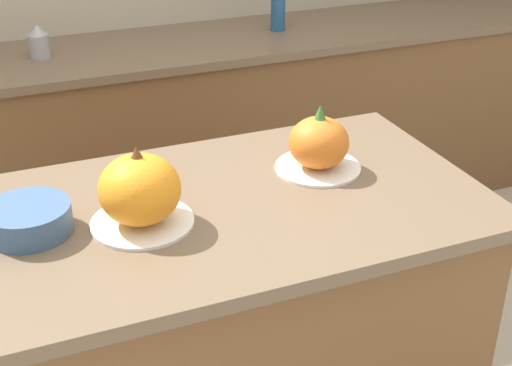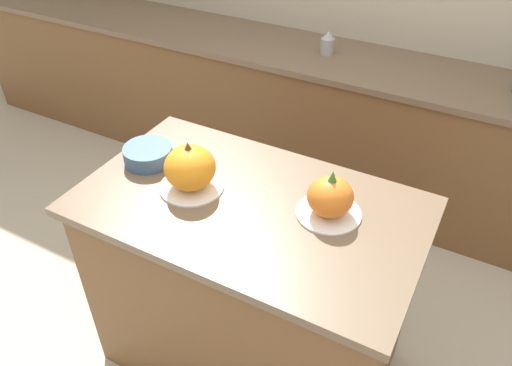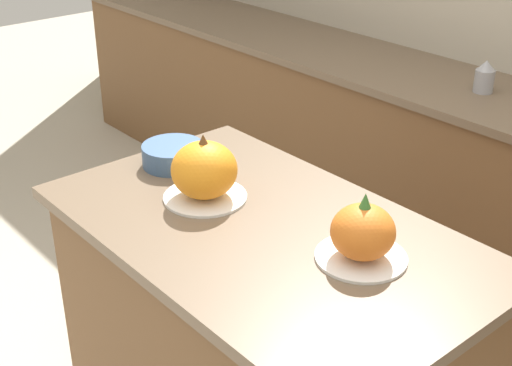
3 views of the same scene
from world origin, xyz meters
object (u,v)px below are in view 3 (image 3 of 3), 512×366
(pumpkin_cake_right, at_px, (363,234))
(mixing_bowl, at_px, (173,155))
(pumpkin_cake_left, at_px, (204,172))
(bottle_short, at_px, (485,77))

(pumpkin_cake_right, relative_size, mixing_bowl, 1.18)
(pumpkin_cake_left, relative_size, pumpkin_cake_right, 1.05)
(mixing_bowl, bearing_deg, pumpkin_cake_right, 3.21)
(pumpkin_cake_right, bearing_deg, bottle_short, 112.12)
(bottle_short, bearing_deg, mixing_bowl, -97.95)
(pumpkin_cake_left, distance_m, bottle_short, 1.45)
(pumpkin_cake_right, distance_m, bottle_short, 1.46)
(pumpkin_cake_right, height_order, mixing_bowl, pumpkin_cake_right)
(pumpkin_cake_left, bearing_deg, mixing_bowl, 166.36)
(pumpkin_cake_left, relative_size, mixing_bowl, 1.24)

